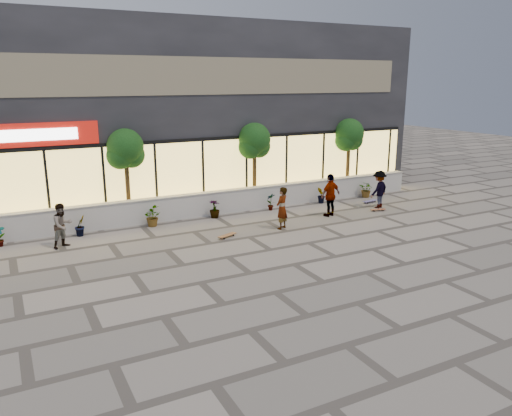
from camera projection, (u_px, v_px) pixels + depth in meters
name	position (u px, v px, depth m)	size (l,w,h in m)	color
ground	(294.00, 264.00, 16.28)	(80.00, 80.00, 0.00)	gray
planter_wall	(212.00, 203.00, 22.16)	(22.00, 0.42, 1.04)	beige
retail_building	(170.00, 111.00, 25.93)	(24.00, 9.17, 8.50)	#222227
shrub_b	(80.00, 226.00, 19.17)	(0.45, 0.36, 0.81)	black
shrub_c	(151.00, 217.00, 20.42)	(0.73, 0.63, 0.81)	black
shrub_d	(215.00, 209.00, 21.67)	(0.45, 0.45, 0.81)	black
shrub_e	(271.00, 202.00, 22.92)	(0.43, 0.29, 0.81)	black
shrub_f	(321.00, 195.00, 24.17)	(0.45, 0.36, 0.81)	black
shrub_g	(367.00, 190.00, 25.42)	(0.73, 0.63, 0.81)	black
tree_midwest	(125.00, 151.00, 20.58)	(1.60, 1.50, 3.92)	#4A331A
tree_mideast	(254.00, 143.00, 23.26)	(1.60, 1.50, 3.92)	#4A331A
tree_east	(349.00, 137.00, 25.71)	(1.60, 1.50, 3.92)	#4A331A
skater_center	(282.00, 208.00, 19.97)	(0.62, 0.41, 1.71)	white
skater_left	(62.00, 225.00, 17.77)	(0.79, 0.61, 1.62)	#988562
skater_right_near	(330.00, 195.00, 21.79)	(1.11, 0.46, 1.89)	white
skater_right_far	(379.00, 189.00, 23.27)	(1.13, 0.65, 1.75)	maroon
skateboard_center	(227.00, 235.00, 19.04)	(0.88, 0.54, 0.10)	brown
skateboard_right_near	(378.00, 209.00, 22.86)	(0.75, 0.37, 0.09)	brown
skateboard_right_far	(370.00, 201.00, 24.39)	(0.90, 0.36, 0.11)	#534E8F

